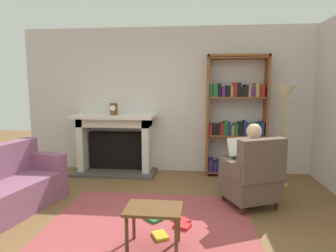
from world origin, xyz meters
TOP-DOWN VIEW (x-y plane):
  - ground at (0.00, 0.00)m, footprint 14.00×14.00m
  - back_wall at (0.00, 2.55)m, footprint 5.60×0.10m
  - area_rug at (0.00, 0.30)m, footprint 2.40×1.80m
  - fireplace at (-1.01, 2.30)m, footprint 1.54×0.64m
  - mantel_clock at (-1.00, 2.20)m, footprint 0.14×0.14m
  - bookshelf at (1.21, 2.33)m, footprint 1.07×0.32m
  - armchair_reading at (1.27, 0.88)m, footprint 0.84×0.83m
  - seated_reader at (1.22, 0.99)m, footprint 0.51×0.60m
  - side_table at (0.11, -0.26)m, footprint 0.56×0.39m
  - scattered_books at (0.21, 0.22)m, footprint 0.60×0.63m
  - floor_lamp at (1.90, 1.81)m, footprint 0.32×0.32m

SIDE VIEW (x-z plane):
  - ground at x=0.00m, z-range 0.00..0.00m
  - area_rug at x=0.00m, z-range 0.00..0.01m
  - scattered_books at x=0.21m, z-range 0.01..0.05m
  - side_table at x=0.11m, z-range 0.15..0.59m
  - armchair_reading at x=1.27m, z-range -0.06..0.91m
  - fireplace at x=-1.01m, z-range 0.03..1.13m
  - seated_reader at x=1.22m, z-range 0.05..1.19m
  - bookshelf at x=1.21m, z-range -0.06..2.10m
  - mantel_clock at x=-1.00m, z-range 1.10..1.31m
  - back_wall at x=0.00m, z-range 0.00..2.70m
  - floor_lamp at x=1.90m, z-range 0.57..2.20m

